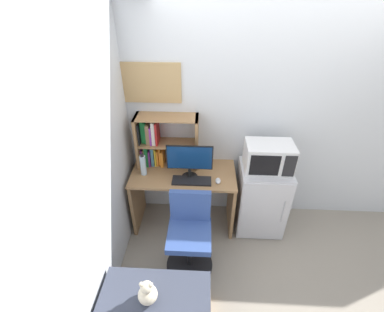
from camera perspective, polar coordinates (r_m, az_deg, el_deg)
name	(u,v)px	position (r m, az deg, el deg)	size (l,w,h in m)	color
wall_back	(306,122)	(3.23, 23.36, 6.75)	(6.40, 0.04, 2.60)	silver
wall_left	(61,226)	(1.92, -26.29, -13.38)	(0.04, 4.40, 2.60)	silver
desk	(184,189)	(3.18, -1.78, -7.15)	(1.19, 0.59, 0.78)	#997047
hutch_bookshelf	(158,141)	(3.05, -7.28, 3.21)	(0.70, 0.26, 0.62)	#997047
monitor	(190,160)	(2.82, -0.52, -0.81)	(0.50, 0.18, 0.41)	black
keyboard	(192,181)	(2.90, -0.08, -5.34)	(0.43, 0.16, 0.02)	black
computer_mouse	(218,181)	(2.89, 5.62, -5.34)	(0.06, 0.10, 0.04)	silver
water_bottle	(143,165)	(2.99, -10.48, -1.92)	(0.07, 0.07, 0.26)	silver
mini_fridge	(261,199)	(3.31, 14.59, -8.86)	(0.55, 0.51, 0.87)	silver
microwave	(269,157)	(2.96, 16.16, -0.21)	(0.50, 0.34, 0.31)	silver
desk_chair	(190,237)	(2.85, -0.51, -17.06)	(0.50, 0.50, 0.89)	black
teddy_bear	(148,293)	(2.40, -9.55, -27.08)	(0.16, 0.16, 0.24)	beige
wall_corkboard	(148,83)	(2.91, -9.48, 15.22)	(0.70, 0.02, 0.42)	tan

